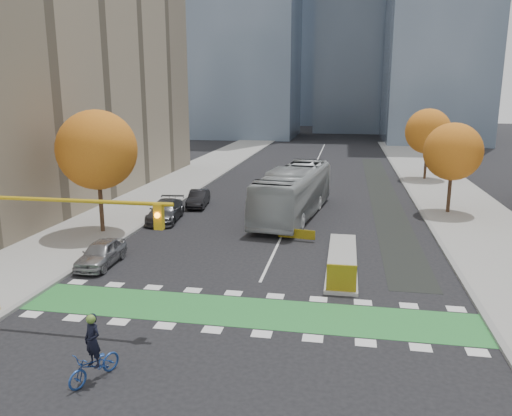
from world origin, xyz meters
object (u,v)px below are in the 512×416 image
at_px(tree_east_far, 428,131).
at_px(tree_west, 97,150).
at_px(hazard_board, 341,278).
at_px(traffic_signal_west, 43,225).
at_px(cyclist, 94,359).
at_px(parked_car_b, 198,199).
at_px(parked_car_c, 165,211).
at_px(tree_east_near, 453,152).
at_px(parked_car_a, 101,253).
at_px(bus, 294,192).

bearing_deg(tree_east_far, tree_west, -133.30).
bearing_deg(hazard_board, traffic_signal_west, -158.45).
relative_size(hazard_board, tree_west, 0.17).
bearing_deg(cyclist, parked_car_b, 122.22).
bearing_deg(hazard_board, parked_car_c, 137.84).
xyz_separation_m(tree_east_near, parked_car_a, (-21.00, -16.04, -4.17)).
height_order(traffic_signal_west, parked_car_a, traffic_signal_west).
height_order(hazard_board, tree_east_near, tree_east_near).
relative_size(hazard_board, tree_east_near, 0.20).
bearing_deg(hazard_board, tree_east_far, 75.88).
xyz_separation_m(tree_east_far, parked_car_b, (-20.49, -17.03, -4.57)).
bearing_deg(parked_car_a, cyclist, -65.95).
relative_size(tree_east_near, traffic_signal_west, 0.83).
relative_size(tree_east_far, parked_car_a, 1.88).
bearing_deg(tree_east_near, parked_car_a, -142.62).
bearing_deg(traffic_signal_west, parked_car_c, 93.72).
xyz_separation_m(tree_east_far, parked_car_c, (-21.50, -22.03, -4.50)).
bearing_deg(parked_car_c, hazard_board, -48.90).
bearing_deg(parked_car_c, bus, 11.84).
distance_m(tree_east_near, cyclist, 31.18).
xyz_separation_m(hazard_board, cyclist, (-7.85, -8.74, -0.02)).
distance_m(hazard_board, cyclist, 11.75).
xyz_separation_m(tree_west, tree_east_far, (24.50, 26.00, -0.38)).
distance_m(hazard_board, tree_east_near, 19.93).
height_order(tree_east_near, parked_car_c, tree_east_near).
bearing_deg(parked_car_a, tree_west, 114.33).
bearing_deg(tree_east_near, parked_car_b, -177.05).
relative_size(hazard_board, traffic_signal_west, 0.16).
xyz_separation_m(tree_east_near, cyclist, (-15.85, -26.54, -4.09)).
distance_m(tree_east_far, cyclist, 45.79).
distance_m(tree_east_near, bus, 12.53).
height_order(tree_east_far, parked_car_c, tree_east_far).
xyz_separation_m(traffic_signal_west, parked_car_a, (-1.07, 6.47, -3.34)).
bearing_deg(cyclist, parked_car_a, 139.14).
xyz_separation_m(hazard_board, parked_car_a, (-13.00, 1.76, -0.11)).
height_order(tree_west, tree_east_near, tree_west).
bearing_deg(parked_car_b, tree_east_near, -3.80).
distance_m(tree_east_near, tree_east_far, 16.01).
xyz_separation_m(tree_west, parked_car_b, (4.01, 8.97, -4.94)).
bearing_deg(traffic_signal_west, parked_car_b, 90.15).
relative_size(bus, parked_car_b, 3.34).
height_order(hazard_board, parked_car_b, hazard_board).
bearing_deg(parked_car_b, tree_east_far, 32.98).
bearing_deg(parked_car_a, hazard_board, -9.76).
height_order(tree_east_near, parked_car_b, tree_east_near).
distance_m(hazard_board, parked_car_a, 13.12).
distance_m(parked_car_a, parked_car_c, 10.01).
distance_m(bus, parked_car_a, 16.04).
height_order(tree_west, bus, tree_west).
bearing_deg(hazard_board, parked_car_a, 172.31).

